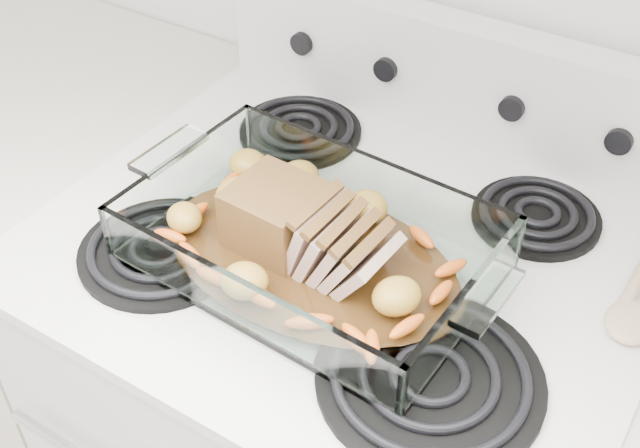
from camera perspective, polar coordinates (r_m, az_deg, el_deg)
The scene contains 6 objects.
electric_range at distance 1.39m, azimuth 1.88°, elevation -14.90°, with size 0.78×0.70×1.12m.
counter_left at distance 1.71m, azimuth -17.73°, elevation -4.63°, with size 0.58×0.68×0.93m.
baking_dish at distance 0.98m, azimuth -0.62°, elevation -1.83°, with size 0.43×0.28×0.08m.
pork_roast at distance 0.98m, azimuth -1.66°, elevation -0.23°, with size 0.21×0.10×0.08m.
roast_vegetables at distance 1.00m, azimuth 0.21°, elevation -0.49°, with size 0.32×0.17×0.04m.
wooden_spoon at distance 1.03m, azimuth 21.79°, elevation -4.50°, with size 0.06×0.27×0.02m.
Camera 1 is at (0.38, 0.97, 1.63)m, focal length 45.00 mm.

